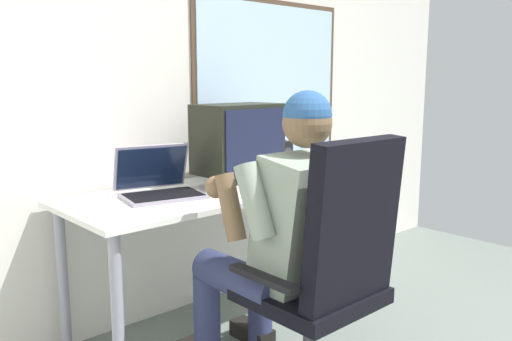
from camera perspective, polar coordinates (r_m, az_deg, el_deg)
wall_rear at (r=3.11m, az=-3.85°, el=9.89°), size 4.42×0.08×2.59m
desk at (r=2.69m, az=-3.59°, el=-3.73°), size 1.60×0.66×0.75m
office_chair at (r=2.03m, az=8.20°, el=-9.90°), size 0.56×0.55×1.09m
person_seated at (r=2.18m, az=2.80°, el=-7.04°), size 0.53×0.77×1.25m
crt_monitor at (r=2.74m, az=-1.91°, el=3.35°), size 0.46×0.29×0.41m
laptop at (r=2.52m, az=-10.54°, el=-1.27°), size 0.42×0.39×0.23m
wine_glass at (r=2.97m, az=6.71°, el=1.33°), size 0.09×0.09×0.15m
desk_speaker at (r=3.11m, az=3.01°, el=1.52°), size 0.09×0.08×0.18m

